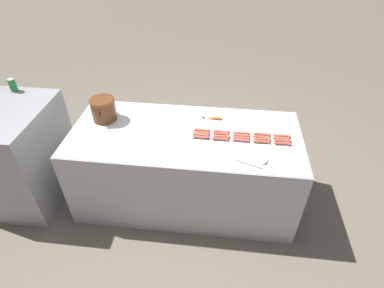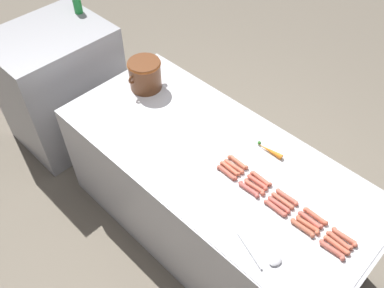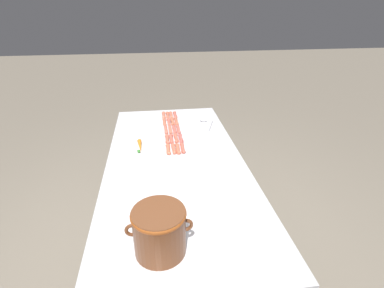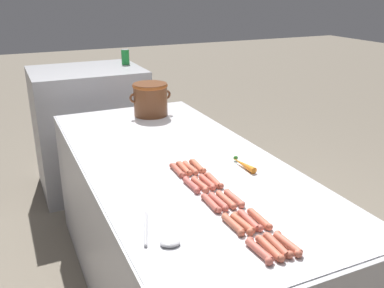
% 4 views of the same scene
% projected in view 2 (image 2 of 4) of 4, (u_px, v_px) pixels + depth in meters
% --- Properties ---
extents(ground_plane, '(20.00, 20.00, 0.00)m').
position_uv_depth(ground_plane, '(210.00, 227.00, 3.05)').
color(ground_plane, '#756B5B').
extents(griddle_counter, '(0.93, 2.08, 0.84)m').
position_uv_depth(griddle_counter, '(212.00, 195.00, 2.74)').
color(griddle_counter, '#BCBCC1').
rests_on(griddle_counter, ground_plane).
extents(back_cabinet, '(0.87, 0.71, 1.03)m').
position_uv_depth(back_cabinet, '(62.00, 87.00, 3.38)').
color(back_cabinet, '#A0A0A4').
rests_on(back_cabinet, ground_plane).
extents(hot_dog_0, '(0.03, 0.15, 0.03)m').
position_uv_depth(hot_dog_0, '(332.00, 250.00, 1.99)').
color(hot_dog_0, '#C55F4F').
rests_on(hot_dog_0, griddle_counter).
extents(hot_dog_1, '(0.03, 0.15, 0.03)m').
position_uv_depth(hot_dog_1, '(303.00, 228.00, 2.07)').
color(hot_dog_1, '#BF6348').
rests_on(hot_dog_1, griddle_counter).
extents(hot_dog_2, '(0.03, 0.15, 0.03)m').
position_uv_depth(hot_dog_2, '(275.00, 208.00, 2.15)').
color(hot_dog_2, '#C35D4E').
rests_on(hot_dog_2, griddle_counter).
extents(hot_dog_3, '(0.03, 0.15, 0.03)m').
position_uv_depth(hot_dog_3, '(249.00, 189.00, 2.24)').
color(hot_dog_3, '#C4594F').
rests_on(hot_dog_3, griddle_counter).
extents(hot_dog_4, '(0.03, 0.15, 0.03)m').
position_uv_depth(hot_dog_4, '(227.00, 173.00, 2.32)').
color(hot_dog_4, '#C15A48').
rests_on(hot_dog_4, griddle_counter).
extents(hot_dog_5, '(0.03, 0.15, 0.03)m').
position_uv_depth(hot_dog_5, '(337.00, 245.00, 2.00)').
color(hot_dog_5, '#CC684C').
rests_on(hot_dog_5, griddle_counter).
extents(hot_dog_6, '(0.04, 0.15, 0.03)m').
position_uv_depth(hot_dog_6, '(308.00, 225.00, 2.08)').
color(hot_dog_6, '#C86547').
rests_on(hot_dog_6, griddle_counter).
extents(hot_dog_7, '(0.03, 0.15, 0.03)m').
position_uv_depth(hot_dog_7, '(279.00, 205.00, 2.17)').
color(hot_dog_7, '#C65D4F').
rests_on(hot_dog_7, griddle_counter).
extents(hot_dog_8, '(0.04, 0.15, 0.03)m').
position_uv_depth(hot_dog_8, '(254.00, 187.00, 2.25)').
color(hot_dog_8, '#CC634D').
rests_on(hot_dog_8, griddle_counter).
extents(hot_dog_9, '(0.03, 0.15, 0.03)m').
position_uv_depth(hot_dog_9, '(230.00, 169.00, 2.34)').
color(hot_dog_9, '#CC674B').
rests_on(hot_dog_9, griddle_counter).
extents(hot_dog_10, '(0.03, 0.15, 0.03)m').
position_uv_depth(hot_dog_10, '(340.00, 240.00, 2.02)').
color(hot_dog_10, '#BF6049').
rests_on(hot_dog_10, griddle_counter).
extents(hot_dog_11, '(0.03, 0.15, 0.03)m').
position_uv_depth(hot_dog_11, '(311.00, 220.00, 2.10)').
color(hot_dog_11, '#C75F50').
rests_on(hot_dog_11, griddle_counter).
extents(hot_dog_12, '(0.03, 0.15, 0.03)m').
position_uv_depth(hot_dog_12, '(283.00, 201.00, 2.19)').
color(hot_dog_12, '#C9684F').
rests_on(hot_dog_12, griddle_counter).
extents(hot_dog_13, '(0.03, 0.15, 0.03)m').
position_uv_depth(hot_dog_13, '(258.00, 182.00, 2.27)').
color(hot_dog_13, '#C65A4A').
rests_on(hot_dog_13, griddle_counter).
extents(hot_dog_14, '(0.03, 0.15, 0.03)m').
position_uv_depth(hot_dog_14, '(234.00, 166.00, 2.35)').
color(hot_dog_14, '#C9644B').
rests_on(hot_dog_14, griddle_counter).
extents(hot_dog_15, '(0.03, 0.15, 0.03)m').
position_uv_depth(hot_dog_15, '(344.00, 237.00, 2.03)').
color(hot_dog_15, '#C9674F').
rests_on(hot_dog_15, griddle_counter).
extents(hot_dog_16, '(0.03, 0.15, 0.03)m').
position_uv_depth(hot_dog_16, '(315.00, 216.00, 2.12)').
color(hot_dog_16, '#CD6348').
rests_on(hot_dog_16, griddle_counter).
extents(hot_dog_17, '(0.03, 0.15, 0.03)m').
position_uv_depth(hot_dog_17, '(287.00, 197.00, 2.20)').
color(hot_dog_17, '#CB6551').
rests_on(hot_dog_17, griddle_counter).
extents(hot_dog_18, '(0.03, 0.15, 0.03)m').
position_uv_depth(hot_dog_18, '(261.00, 179.00, 2.29)').
color(hot_dog_18, '#C7614B').
rests_on(hot_dog_18, griddle_counter).
extents(hot_dog_19, '(0.03, 0.15, 0.03)m').
position_uv_depth(hot_dog_19, '(238.00, 162.00, 2.37)').
color(hot_dog_19, '#C9674A').
rests_on(hot_dog_19, griddle_counter).
extents(bean_pot, '(0.29, 0.23, 0.21)m').
position_uv_depth(bean_pot, '(145.00, 73.00, 2.78)').
color(bean_pot, brown).
rests_on(bean_pot, griddle_counter).
extents(serving_spoon, '(0.13, 0.27, 0.02)m').
position_uv_depth(serving_spoon, '(266.00, 258.00, 1.96)').
color(serving_spoon, '#B7B7BC').
rests_on(serving_spoon, griddle_counter).
extents(carrot, '(0.05, 0.18, 0.03)m').
position_uv_depth(carrot, '(269.00, 150.00, 2.43)').
color(carrot, orange).
rests_on(carrot, griddle_counter).
extents(soda_can, '(0.07, 0.07, 0.12)m').
position_uv_depth(soda_can, '(77.00, 5.00, 3.16)').
color(soda_can, '#1E8C38').
rests_on(soda_can, back_cabinet).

